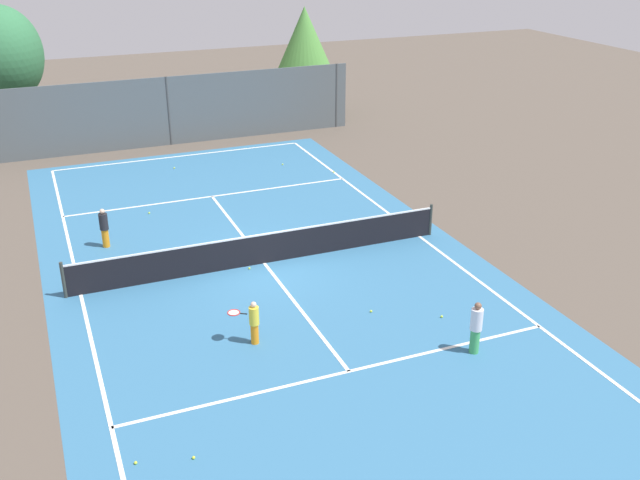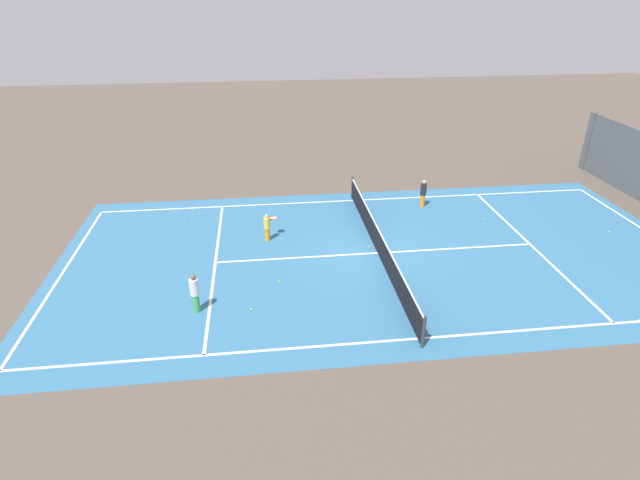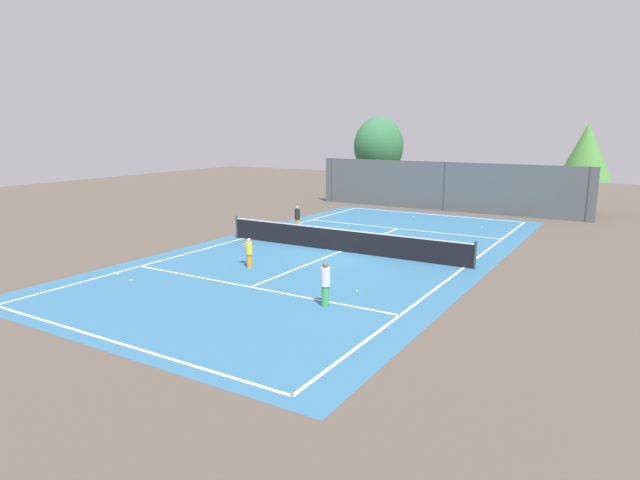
# 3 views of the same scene
# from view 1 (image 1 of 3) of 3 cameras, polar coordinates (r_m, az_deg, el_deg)

# --- Properties ---
(ground_plane) EXTENTS (80.00, 80.00, 0.00)m
(ground_plane) POSITION_cam_1_polar(r_m,az_deg,el_deg) (22.78, -4.38, -1.82)
(ground_plane) COLOR brown
(court_surface) EXTENTS (13.00, 25.00, 0.01)m
(court_surface) POSITION_cam_1_polar(r_m,az_deg,el_deg) (22.78, -4.38, -1.82)
(court_surface) COLOR teal
(court_surface) RESTS_ON ground_plane
(tennis_net) EXTENTS (11.90, 0.10, 1.10)m
(tennis_net) POSITION_cam_1_polar(r_m,az_deg,el_deg) (22.56, -4.42, -0.65)
(tennis_net) COLOR #333833
(tennis_net) RESTS_ON ground_plane
(perimeter_fence) EXTENTS (18.00, 0.12, 3.20)m
(perimeter_fence) POSITION_cam_1_polar(r_m,az_deg,el_deg) (35.13, -11.74, 9.81)
(perimeter_fence) COLOR #515B60
(perimeter_fence) RESTS_ON ground_plane
(tree_0) EXTENTS (3.12, 3.12, 5.68)m
(tree_0) POSITION_cam_1_polar(r_m,az_deg,el_deg) (39.60, -1.21, 15.27)
(tree_0) COLOR brown
(tree_0) RESTS_ON ground_plane
(tree_1) EXTENTS (3.79, 4.07, 6.23)m
(tree_1) POSITION_cam_1_polar(r_m,az_deg,el_deg) (38.40, -23.62, 13.11)
(tree_1) COLOR brown
(tree_1) RESTS_ON ground_plane
(player_0) EXTENTS (0.28, 0.28, 1.32)m
(player_0) POSITION_cam_1_polar(r_m,az_deg,el_deg) (24.59, -16.50, 0.94)
(player_0) COLOR orange
(player_0) RESTS_ON ground_plane
(player_1) EXTENTS (0.30, 0.30, 1.39)m
(player_1) POSITION_cam_1_polar(r_m,az_deg,el_deg) (18.30, 12.09, -6.68)
(player_1) COLOR #3FA559
(player_1) RESTS_ON ground_plane
(player_2) EXTENTS (0.79, 0.65, 1.18)m
(player_2) POSITION_cam_1_polar(r_m,az_deg,el_deg) (18.39, -5.26, -6.37)
(player_2) COLOR orange
(player_2) RESTS_ON ground_plane
(tennis_ball_0) EXTENTS (0.07, 0.07, 0.07)m
(tennis_ball_0) POSITION_cam_1_polar(r_m,az_deg,el_deg) (15.33, -9.85, -16.40)
(tennis_ball_0) COLOR #CCE533
(tennis_ball_0) RESTS_ON ground_plane
(tennis_ball_1) EXTENTS (0.07, 0.07, 0.07)m
(tennis_ball_1) POSITION_cam_1_polar(r_m,az_deg,el_deg) (19.98, 9.49, -5.92)
(tennis_ball_1) COLOR #CCE533
(tennis_ball_1) RESTS_ON ground_plane
(tennis_ball_2) EXTENTS (0.07, 0.07, 0.07)m
(tennis_ball_2) POSITION_cam_1_polar(r_m,az_deg,el_deg) (15.44, -14.21, -16.52)
(tennis_ball_2) COLOR #CCE533
(tennis_ball_2) RESTS_ON ground_plane
(tennis_ball_3) EXTENTS (0.07, 0.07, 0.07)m
(tennis_ball_3) POSITION_cam_1_polar(r_m,az_deg,el_deg) (20.01, 4.01, -5.57)
(tennis_ball_3) COLOR #CCE533
(tennis_ball_3) RESTS_ON ground_plane
(tennis_ball_4) EXTENTS (0.07, 0.07, 0.07)m
(tennis_ball_4) POSITION_cam_1_polar(r_m,az_deg,el_deg) (31.98, -11.32, 5.54)
(tennis_ball_4) COLOR #CCE533
(tennis_ball_4) RESTS_ON ground_plane
(tennis_ball_5) EXTENTS (0.07, 0.07, 0.07)m
(tennis_ball_5) POSITION_cam_1_polar(r_m,az_deg,el_deg) (27.21, -13.20, 2.07)
(tennis_ball_5) COLOR #CCE533
(tennis_ball_5) RESTS_ON ground_plane
(tennis_ball_6) EXTENTS (0.07, 0.07, 0.07)m
(tennis_ball_6) POSITION_cam_1_polar(r_m,az_deg,el_deg) (22.42, -5.54, -2.21)
(tennis_ball_6) COLOR #CCE533
(tennis_ball_6) RESTS_ON ground_plane
(tennis_ball_7) EXTENTS (0.07, 0.07, 0.07)m
(tennis_ball_7) POSITION_cam_1_polar(r_m,az_deg,el_deg) (30.87, 1.09, 5.34)
(tennis_ball_7) COLOR #CCE533
(tennis_ball_7) RESTS_ON ground_plane
(tennis_ball_8) EXTENTS (0.07, 0.07, 0.07)m
(tennis_ball_8) POSITION_cam_1_polar(r_m,az_deg,el_deg) (31.89, -2.95, 5.92)
(tennis_ball_8) COLOR #CCE533
(tennis_ball_8) RESTS_ON ground_plane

